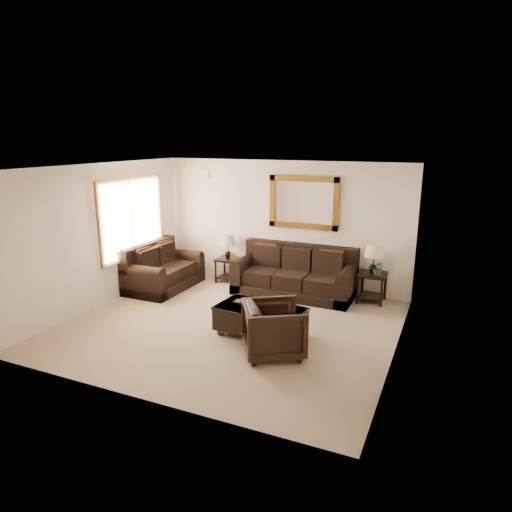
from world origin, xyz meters
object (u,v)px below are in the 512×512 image
at_px(end_table_left, 228,251).
at_px(end_table_right, 373,264).
at_px(loveseat, 162,272).
at_px(sofa, 295,277).
at_px(armchair, 274,327).
at_px(coffee_table, 260,318).

bearing_deg(end_table_left, end_table_right, -0.36).
relative_size(loveseat, end_table_right, 1.46).
bearing_deg(end_table_right, loveseat, -167.55).
height_order(sofa, loveseat, sofa).
bearing_deg(armchair, sofa, -19.19).
bearing_deg(armchair, coffee_table, 7.91).
xyz_separation_m(sofa, loveseat, (-2.76, -0.78, -0.01)).
distance_m(end_table_left, end_table_right, 3.19).
distance_m(loveseat, coffee_table, 3.25).
relative_size(loveseat, coffee_table, 1.15).
xyz_separation_m(loveseat, end_table_left, (1.11, 0.97, 0.35)).
relative_size(loveseat, armchair, 1.95).
height_order(end_table_left, end_table_right, end_table_right).
bearing_deg(end_table_right, end_table_left, 179.64).
relative_size(coffee_table, armchair, 1.69).
height_order(sofa, coffee_table, sofa).
height_order(coffee_table, armchair, armchair).
xyz_separation_m(loveseat, end_table_right, (4.30, 0.95, 0.41)).
distance_m(loveseat, end_table_left, 1.52).
relative_size(sofa, end_table_right, 2.08).
height_order(loveseat, coffee_table, loveseat).
bearing_deg(end_table_right, sofa, -173.59).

